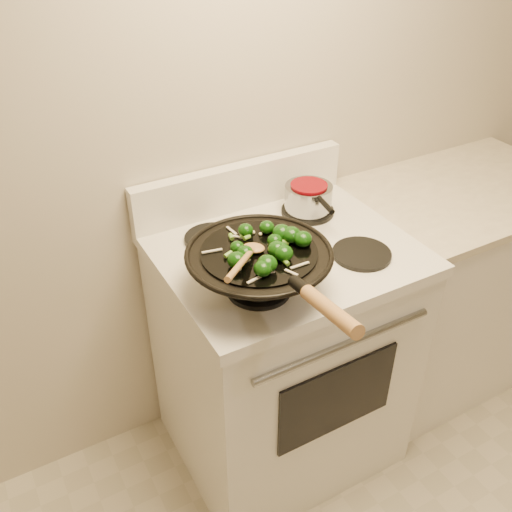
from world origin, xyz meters
TOP-DOWN VIEW (x-y plane):
  - stove at (-0.07, 1.17)m, footprint 0.78×0.67m
  - counter_unit at (0.77, 1.20)m, footprint 0.88×0.62m
  - wok at (-0.25, 1.01)m, footprint 0.40×0.67m
  - stirfry at (-0.23, 1.00)m, footprint 0.28×0.30m
  - wooden_spoon at (-0.31, 0.97)m, footprint 0.22×0.23m
  - saucepan at (0.11, 1.32)m, footprint 0.16×0.26m

SIDE VIEW (x-z plane):
  - counter_unit at x=0.77m, z-range 0.00..0.91m
  - stove at x=-0.07m, z-range -0.07..1.01m
  - saucepan at x=0.11m, z-range 0.93..1.03m
  - wok at x=-0.25m, z-range 0.89..1.11m
  - stirfry at x=-0.23m, z-range 1.05..1.10m
  - wooden_spoon at x=-0.31m, z-range 1.04..1.13m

